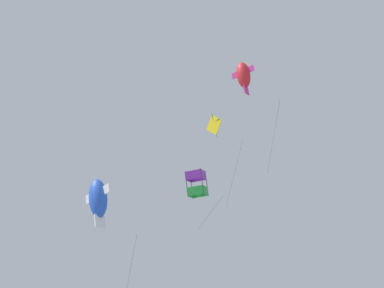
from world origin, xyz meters
The scene contains 4 objects.
kite_fish_far_centre centered at (1.20, -5.53, 37.12)m, with size 2.72×2.36×8.05m.
kite_fish_mid_left centered at (-5.73, -3.65, 29.54)m, with size 2.82×2.46×10.39m.
kite_box_highest centered at (0.51, 1.37, 34.25)m, with size 2.39×2.08×4.54m.
kite_diamond_upper_right centered at (1.80, 1.71, 38.96)m, with size 2.25×2.19×7.56m.
Camera 1 is at (-8.77, -31.75, 13.54)m, focal length 63.72 mm.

